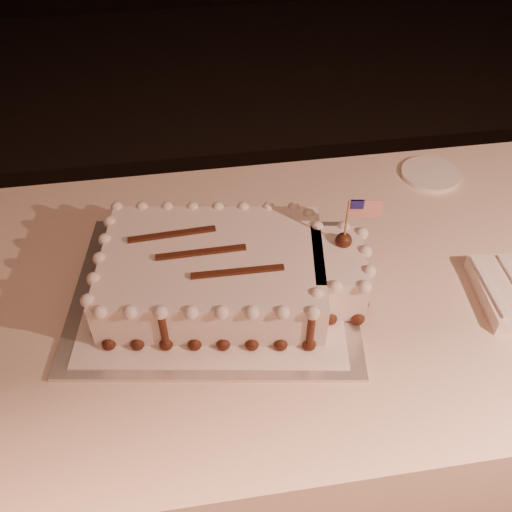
{
  "coord_description": "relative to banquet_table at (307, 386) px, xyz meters",
  "views": [
    {
      "loc": [
        -0.24,
        -0.14,
        1.57
      ],
      "look_at": [
        -0.13,
        0.6,
        0.84
      ],
      "focal_mm": 40.0,
      "sensor_mm": 36.0,
      "label": 1
    }
  ],
  "objects": [
    {
      "name": "banquet_table",
      "position": [
        0.0,
        0.0,
        0.0
      ],
      "size": [
        2.4,
        0.8,
        0.75
      ],
      "primitive_type": "cube",
      "color": "beige",
      "rests_on": "ground"
    },
    {
      "name": "cake_board",
      "position": [
        -0.21,
        -0.0,
        0.38
      ],
      "size": [
        0.59,
        0.48,
        0.01
      ],
      "primitive_type": "cube",
      "rotation": [
        0.0,
        0.0,
        -0.16
      ],
      "color": "silver",
      "rests_on": "banquet_table"
    },
    {
      "name": "doily",
      "position": [
        -0.21,
        -0.0,
        0.38
      ],
      "size": [
        0.53,
        0.43,
        0.0
      ],
      "primitive_type": "cube",
      "rotation": [
        0.0,
        0.0,
        -0.16
      ],
      "color": "white",
      "rests_on": "cake_board"
    },
    {
      "name": "sheet_cake",
      "position": [
        -0.18,
        -0.01,
        0.43
      ],
      "size": [
        0.52,
        0.35,
        0.2
      ],
      "color": "white",
      "rests_on": "doily"
    },
    {
      "name": "side_plate",
      "position": [
        0.34,
        0.29,
        0.38
      ],
      "size": [
        0.14,
        0.14,
        0.01
      ],
      "primitive_type": "cylinder",
      "color": "white",
      "rests_on": "banquet_table"
    }
  ]
}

